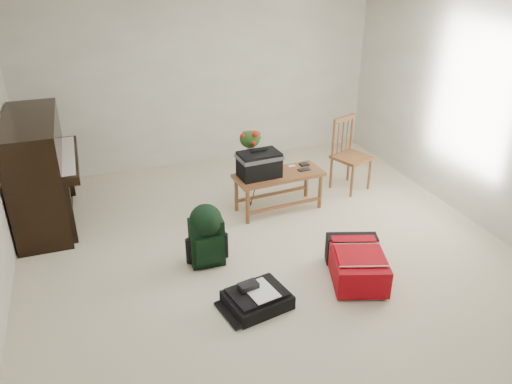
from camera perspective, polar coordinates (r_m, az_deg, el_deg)
name	(u,v)px	position (r m, az deg, el deg)	size (l,w,h in m)	color
floor	(272,258)	(5.21, 1.82, -7.50)	(5.00, 5.50, 0.01)	beige
ceiling	(276,1)	(4.34, 2.32, 21.00)	(5.00, 5.50, 0.01)	white
wall_back	(202,77)	(7.15, -6.15, 12.90)	(5.00, 0.04, 2.50)	silver
wall_right	(491,117)	(5.97, 25.25, 7.77)	(0.04, 5.50, 2.50)	silver
piano	(40,174)	(6.11, -23.44, 1.93)	(0.71, 1.50, 1.25)	black
bench	(265,167)	(5.83, 1.05, 2.86)	(1.09, 0.51, 0.82)	brown
dining_chair	(350,155)	(6.59, 10.75, 4.18)	(0.53, 0.53, 0.95)	brown
red_suitcase	(354,261)	(4.96, 11.15, -7.75)	(0.68, 0.85, 0.31)	#A5071A
black_duffel	(257,298)	(4.55, 0.12, -12.04)	(0.61, 0.53, 0.23)	black
green_backpack	(206,232)	(4.95, -5.68, -4.63)	(0.34, 0.32, 0.66)	black
flower_stand	(250,169)	(5.98, -0.65, 2.68)	(0.40, 0.40, 1.03)	black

